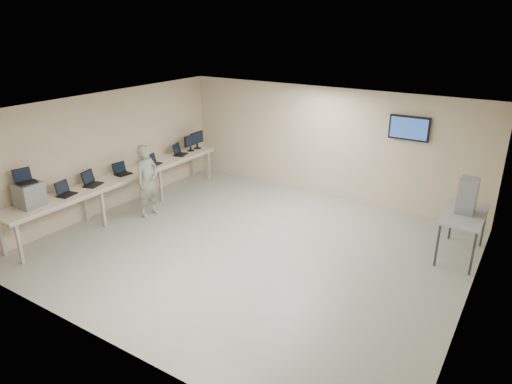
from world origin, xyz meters
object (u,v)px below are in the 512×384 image
Objects in this scene: equipment_box at (29,195)px; side_table at (465,216)px; soldier at (148,181)px; workbench at (123,178)px.

equipment_box is 0.32× the size of side_table.
soldier is 1.12× the size of side_table.
workbench is at bearing 100.03° from soldier.
workbench is 12.40× the size of equipment_box.
side_table is at bearing 15.10° from workbench.
soldier reaches higher than workbench.
side_table is (7.25, 4.22, -0.30)m from equipment_box.
equipment_box is 8.40m from side_table.
workbench is at bearing 85.24° from equipment_box.
soldier is at bearing 69.49° from equipment_box.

